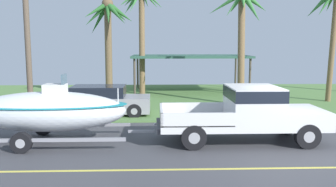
{
  "coord_description": "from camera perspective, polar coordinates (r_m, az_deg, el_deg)",
  "views": [
    {
      "loc": [
        -4.42,
        -10.9,
        3.29
      ],
      "look_at": [
        -3.96,
        1.65,
        1.57
      ],
      "focal_mm": 38.27,
      "sensor_mm": 36.0,
      "label": 1
    }
  ],
  "objects": [
    {
      "name": "carport_awning",
      "position": [
        24.65,
        3.47,
        5.83
      ],
      "size": [
        7.83,
        4.58,
        2.56
      ],
      "color": "#4C4238",
      "rests_on": "ground"
    },
    {
      "name": "pickup_truck_towing",
      "position": [
        12.48,
        13.22,
        -2.74
      ],
      "size": [
        5.76,
        2.13,
        1.89
      ],
      "color": "silver",
      "rests_on": "ground"
    },
    {
      "name": "palm_tree_far_right",
      "position": [
        21.89,
        -9.45,
        10.86
      ],
      "size": [
        3.05,
        3.06,
        6.0
      ],
      "color": "brown",
      "rests_on": "ground"
    },
    {
      "name": "palm_tree_mid",
      "position": [
        19.74,
        11.81,
        11.85
      ],
      "size": [
        3.27,
        2.88,
        6.28
      ],
      "color": "brown",
      "rests_on": "ground"
    },
    {
      "name": "boat_on_trailer",
      "position": [
        12.55,
        -18.61,
        -2.64
      ],
      "size": [
        6.42,
        2.41,
        2.33
      ],
      "color": "gray",
      "rests_on": "ground"
    },
    {
      "name": "utility_pole",
      "position": [
        16.47,
        -21.53,
        9.25
      ],
      "size": [
        0.24,
        1.8,
        7.42
      ],
      "color": "brown",
      "rests_on": "ground"
    },
    {
      "name": "palm_tree_far_left",
      "position": [
        23.72,
        -4.4,
        13.04
      ],
      "size": [
        3.02,
        3.25,
        7.15
      ],
      "color": "brown",
      "rests_on": "ground"
    },
    {
      "name": "palm_tree_near_left",
      "position": [
        22.18,
        24.97,
        12.05
      ],
      "size": [
        2.94,
        2.72,
        6.6
      ],
      "color": "brown",
      "rests_on": "ground"
    },
    {
      "name": "ground",
      "position": [
        20.06,
        10.67,
        -1.8
      ],
      "size": [
        36.0,
        22.0,
        0.11
      ],
      "color": "#424247"
    },
    {
      "name": "parked_sedan_near",
      "position": [
        17.0,
        -10.4,
        -1.18
      ],
      "size": [
        4.33,
        1.83,
        1.38
      ],
      "color": "#99999E",
      "rests_on": "ground"
    }
  ]
}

